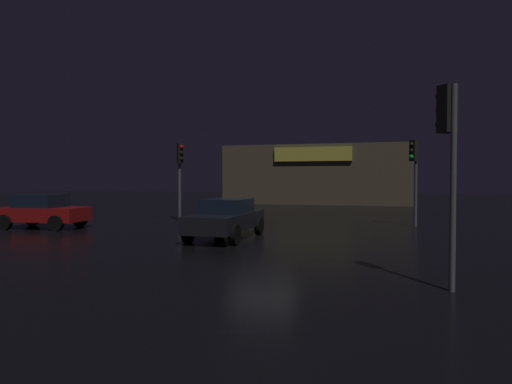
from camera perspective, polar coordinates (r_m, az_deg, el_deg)
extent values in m
plane|color=black|center=(15.91, 0.82, -6.30)|extent=(120.00, 120.00, 0.00)
cube|color=brown|center=(42.41, 8.44, 2.28)|extent=(16.99, 9.34, 5.47)
cube|color=#E5D84C|center=(37.69, 7.68, 5.13)|extent=(6.87, 0.24, 1.26)
cylinder|color=#595B60|center=(22.81, -10.34, 1.28)|extent=(0.16, 0.16, 4.15)
cube|color=black|center=(22.72, -10.21, 5.21)|extent=(0.41, 0.41, 1.04)
sphere|color=red|center=(22.59, -10.05, 6.02)|extent=(0.20, 0.20, 0.20)
sphere|color=black|center=(22.57, -10.05, 5.24)|extent=(0.20, 0.20, 0.20)
sphere|color=black|center=(22.55, -10.04, 4.45)|extent=(0.20, 0.20, 0.20)
cylinder|color=#595B60|center=(9.03, 25.18, 0.47)|extent=(0.12, 0.12, 4.05)
cube|color=black|center=(9.24, 24.53, 10.19)|extent=(0.41, 0.40, 0.93)
sphere|color=black|center=(9.39, 23.78, 11.79)|extent=(0.20, 0.20, 0.20)
sphere|color=orange|center=(9.34, 23.76, 10.10)|extent=(0.20, 0.20, 0.20)
sphere|color=black|center=(9.30, 23.75, 8.40)|extent=(0.20, 0.20, 0.20)
cylinder|color=#595B60|center=(21.27, 20.85, 1.07)|extent=(0.14, 0.14, 4.07)
cube|color=black|center=(21.19, 20.62, 5.26)|extent=(0.41, 0.41, 0.97)
sphere|color=black|center=(21.09, 20.34, 6.08)|extent=(0.20, 0.20, 0.20)
sphere|color=black|center=(21.07, 20.34, 5.29)|extent=(0.20, 0.20, 0.20)
sphere|color=#19D13F|center=(21.05, 20.33, 4.49)|extent=(0.20, 0.20, 0.20)
cube|color=black|center=(15.85, -4.06, -3.93)|extent=(1.87, 4.57, 0.61)
cube|color=black|center=(15.87, -3.98, -1.87)|extent=(1.61, 2.15, 0.53)
cylinder|color=black|center=(14.20, -2.91, -5.80)|extent=(0.24, 0.72, 0.71)
cylinder|color=black|center=(14.85, -9.19, -5.49)|extent=(0.24, 0.72, 0.71)
cylinder|color=black|center=(17.03, 0.41, -4.57)|extent=(0.24, 0.72, 0.71)
cylinder|color=black|center=(17.57, -4.98, -4.39)|extent=(0.24, 0.72, 0.71)
cube|color=#A51414|center=(21.51, -26.89, -2.68)|extent=(3.93, 2.00, 0.62)
cube|color=black|center=(21.57, -27.22, -1.05)|extent=(2.03, 1.70, 0.60)
cylinder|color=black|center=(21.52, -22.79, -3.46)|extent=(0.69, 0.27, 0.68)
cylinder|color=black|center=(20.09, -25.52, -3.84)|extent=(0.69, 0.27, 0.68)
cylinder|color=black|center=(23.00, -28.06, -3.21)|extent=(0.69, 0.27, 0.68)
cylinder|color=black|center=(21.67, -30.94, -3.53)|extent=(0.69, 0.27, 0.68)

